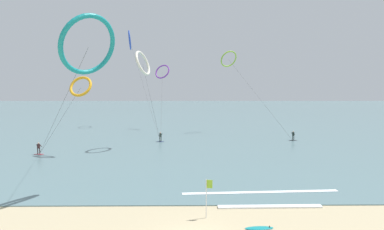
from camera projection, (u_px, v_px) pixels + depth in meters
sea_water at (190, 111)px, 122.88m from camera, size 400.00×200.00×0.08m
surfer_charcoal at (293, 136)px, 52.29m from camera, size 1.40×0.72×1.70m
surfer_crimson at (39, 149)px, 41.18m from camera, size 1.40×0.72×1.70m
surfer_navy at (160, 138)px, 51.02m from camera, size 1.40×0.73×1.70m
kite_amber at (81, 86)px, 40.58m from camera, size 7.85×2.49×11.03m
kite_lime at (229, 59)px, 62.72m from camera, size 12.20×13.69×17.19m
kite_ivory at (143, 63)px, 44.99m from camera, size 3.49×7.11×15.05m
kite_violet at (162, 72)px, 67.80m from camera, size 4.13×19.70×14.82m
kite_cobalt at (130, 40)px, 72.06m from camera, size 10.44×25.44×23.42m
kite_teal at (88, 45)px, 24.28m from camera, size 15.24×18.82×15.26m
surfboard_spare at (259, 228)px, 19.53m from camera, size 1.93×0.63×0.20m
beach_flag at (208, 192)px, 21.00m from camera, size 0.47×0.11×2.83m
wave_crest_near at (270, 207)px, 23.05m from camera, size 8.15×0.62×0.12m
wave_crest_mid at (261, 193)px, 26.13m from camera, size 13.96×1.23×0.12m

